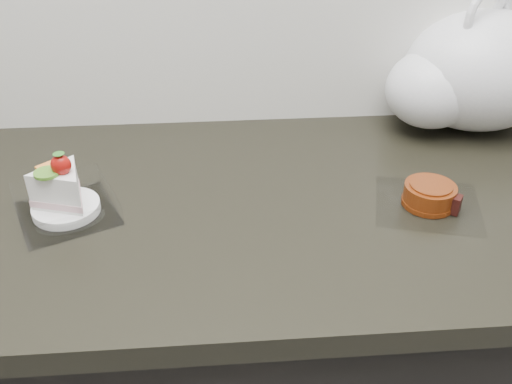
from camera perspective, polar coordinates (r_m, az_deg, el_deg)
name	(u,v)px	position (r m, az deg, el deg)	size (l,w,h in m)	color
counter	(232,374)	(1.28, -2.37, -17.77)	(2.04, 0.64, 0.90)	black
cake_tray	(64,198)	(0.97, -18.64, -0.58)	(0.20, 0.20, 0.12)	white
mooncake_wrap	(430,197)	(1.00, 17.00, -0.47)	(0.21, 0.20, 0.04)	white
plastic_bag	(473,73)	(1.25, 20.91, 11.02)	(0.43, 0.36, 0.30)	white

